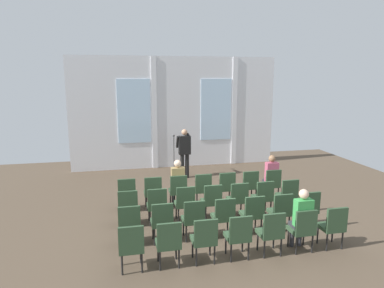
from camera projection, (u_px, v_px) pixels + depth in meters
name	position (u px, v px, depth m)	size (l,w,h in m)	color
ground_plane	(216.00, 226.00, 8.32)	(15.18, 15.18, 0.00)	brown
rear_partition	(177.00, 113.00, 13.50)	(8.17, 0.14, 4.36)	silver
speaker	(184.00, 150.00, 12.15)	(0.52, 0.69, 1.77)	black
mic_stand	(174.00, 168.00, 12.34)	(0.28, 0.28, 1.55)	black
chair_r0_c0	(127.00, 192.00, 9.13)	(0.46, 0.44, 0.94)	black
chair_r0_c1	(153.00, 191.00, 9.27)	(0.46, 0.44, 0.94)	black
chair_r0_c2	(178.00, 189.00, 9.42)	(0.46, 0.44, 0.94)	black
audience_r0_c2	(177.00, 181.00, 9.45)	(0.36, 0.39, 1.35)	#2D2D33
chair_r0_c3	(202.00, 187.00, 9.56)	(0.46, 0.44, 0.94)	black
chair_r0_c4	(226.00, 186.00, 9.71)	(0.46, 0.44, 0.94)	black
chair_r0_c5	(249.00, 184.00, 9.85)	(0.46, 0.44, 0.94)	black
chair_r0_c6	(272.00, 182.00, 9.99)	(0.46, 0.44, 0.94)	black
audience_r0_c6	(271.00, 175.00, 10.03)	(0.36, 0.39, 1.34)	#2D2D33
chair_r1_c0	(128.00, 206.00, 8.18)	(0.46, 0.44, 0.94)	black
chair_r1_c1	(157.00, 204.00, 8.33)	(0.46, 0.44, 0.94)	black
chair_r1_c2	(185.00, 201.00, 8.47)	(0.46, 0.44, 0.94)	black
chair_r1_c3	(212.00, 199.00, 8.61)	(0.46, 0.44, 0.94)	black
chair_r1_c4	(238.00, 197.00, 8.76)	(0.46, 0.44, 0.94)	black
chair_r1_c5	(263.00, 195.00, 8.90)	(0.46, 0.44, 0.94)	black
chair_r1_c6	(288.00, 194.00, 9.04)	(0.46, 0.44, 0.94)	black
chair_r2_c0	(129.00, 223.00, 7.23)	(0.46, 0.44, 0.94)	black
chair_r2_c1	(162.00, 220.00, 7.38)	(0.46, 0.44, 0.94)	black
chair_r2_c2	(193.00, 217.00, 7.52)	(0.46, 0.44, 0.94)	black
chair_r2_c3	(224.00, 214.00, 7.66)	(0.46, 0.44, 0.94)	black
chair_r2_c4	(253.00, 212.00, 7.81)	(0.46, 0.44, 0.94)	black
chair_r2_c5	(281.00, 210.00, 7.95)	(0.46, 0.44, 0.94)	black
chair_r2_c6	(308.00, 207.00, 8.10)	(0.46, 0.44, 0.94)	black
chair_r3_c0	(131.00, 245.00, 6.28)	(0.46, 0.44, 0.94)	black
chair_r3_c1	(169.00, 241.00, 6.43)	(0.46, 0.44, 0.94)	black
chair_r3_c2	(204.00, 237.00, 6.57)	(0.46, 0.44, 0.94)	black
chair_r3_c3	(239.00, 234.00, 6.71)	(0.46, 0.44, 0.94)	black
chair_r3_c4	(271.00, 231.00, 6.86)	(0.46, 0.44, 0.94)	black
chair_r3_c5	(303.00, 227.00, 7.00)	(0.46, 0.44, 0.94)	black
audience_r3_c5	(302.00, 216.00, 7.04)	(0.36, 0.39, 1.34)	#2D2D33
chair_r3_c6	(333.00, 224.00, 7.15)	(0.46, 0.44, 0.94)	black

